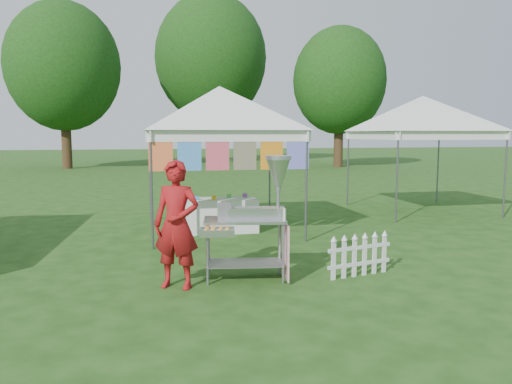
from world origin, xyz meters
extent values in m
plane|color=#1C4012|center=(0.00, 0.00, 0.00)|extent=(120.00, 120.00, 0.00)
cylinder|color=#59595E|center=(-1.42, 2.08, 1.05)|extent=(0.04, 0.04, 2.10)
cylinder|color=#59595E|center=(1.42, 2.08, 1.05)|extent=(0.04, 0.04, 2.10)
cylinder|color=#59595E|center=(-1.42, 4.92, 1.05)|extent=(0.04, 0.04, 2.10)
cylinder|color=#59595E|center=(1.42, 4.92, 1.05)|extent=(0.04, 0.04, 2.10)
cube|color=white|center=(0.00, 2.08, 2.00)|extent=(3.00, 0.03, 0.22)
cube|color=white|center=(0.00, 4.92, 2.00)|extent=(3.00, 0.03, 0.22)
pyramid|color=white|center=(0.00, 3.50, 3.00)|extent=(4.24, 4.24, 0.90)
cylinder|color=#59595E|center=(0.00, 2.08, 2.08)|extent=(3.00, 0.03, 0.03)
cube|color=#FB1B3F|center=(-1.25, 2.08, 1.73)|extent=(0.42, 0.01, 0.70)
cube|color=blue|center=(-0.75, 2.08, 1.73)|extent=(0.42, 0.01, 0.70)
cube|color=#DF1B98|center=(-0.25, 2.08, 1.73)|extent=(0.42, 0.01, 0.70)
cube|color=#E4A10C|center=(0.25, 2.08, 1.73)|extent=(0.42, 0.01, 0.70)
cube|color=#EE401A|center=(0.75, 2.08, 1.73)|extent=(0.42, 0.01, 0.70)
cube|color=purple|center=(1.25, 2.08, 1.73)|extent=(0.42, 0.01, 0.70)
cylinder|color=#59595E|center=(4.08, 3.58, 1.05)|extent=(0.04, 0.04, 2.10)
cylinder|color=#59595E|center=(6.92, 3.58, 1.05)|extent=(0.04, 0.04, 2.10)
cylinder|color=#59595E|center=(4.08, 6.42, 1.05)|extent=(0.04, 0.04, 2.10)
cylinder|color=#59595E|center=(6.92, 6.42, 1.05)|extent=(0.04, 0.04, 2.10)
cube|color=white|center=(5.50, 3.58, 2.00)|extent=(3.00, 0.03, 0.22)
cube|color=white|center=(5.50, 6.42, 2.00)|extent=(3.00, 0.03, 0.22)
pyramid|color=white|center=(5.50, 5.00, 3.00)|extent=(4.24, 4.24, 0.90)
cylinder|color=#59595E|center=(5.50, 3.58, 2.08)|extent=(3.00, 0.03, 0.03)
cylinder|color=#321D12|center=(-6.00, 24.00, 1.98)|extent=(0.56, 0.56, 3.96)
ellipsoid|color=#205918|center=(-6.00, 24.00, 5.85)|extent=(6.40, 6.40, 7.36)
cylinder|color=#321D12|center=(3.00, 28.00, 2.42)|extent=(0.56, 0.56, 4.84)
ellipsoid|color=#205918|center=(3.00, 28.00, 7.15)|extent=(7.60, 7.60, 8.74)
cylinder|color=#321D12|center=(10.00, 22.00, 1.76)|extent=(0.56, 0.56, 3.52)
ellipsoid|color=#205918|center=(10.00, 22.00, 5.20)|extent=(5.60, 5.60, 6.44)
cylinder|color=gray|center=(-0.73, -0.24, 0.42)|extent=(0.04, 0.04, 0.84)
cylinder|color=gray|center=(0.29, -0.40, 0.42)|extent=(0.04, 0.04, 0.84)
cylinder|color=gray|center=(-0.65, 0.21, 0.42)|extent=(0.04, 0.04, 0.84)
cylinder|color=gray|center=(0.36, 0.05, 0.42)|extent=(0.04, 0.04, 0.84)
cube|color=gray|center=(-0.18, -0.10, 0.23)|extent=(1.14, 0.69, 0.01)
cube|color=#B7B7BC|center=(-0.18, -0.10, 0.84)|extent=(1.20, 0.73, 0.04)
cube|color=#B7B7BC|center=(-0.01, -0.07, 0.93)|extent=(0.82, 0.36, 0.14)
cube|color=gray|center=(-0.45, -0.01, 0.97)|extent=(0.22, 0.23, 0.21)
cylinder|color=gray|center=(0.29, -0.12, 1.27)|extent=(0.05, 0.05, 0.84)
cone|color=#B7B7BC|center=(0.29, -0.12, 1.50)|extent=(0.39, 0.39, 0.38)
cylinder|color=#B7B7BC|center=(0.29, -0.12, 1.71)|extent=(0.41, 0.41, 0.06)
cube|color=#B7B7BC|center=(-0.61, -0.39, 0.75)|extent=(0.49, 0.35, 0.09)
cube|color=pink|center=(0.38, -0.18, 0.42)|extent=(0.13, 0.70, 0.76)
cube|color=white|center=(0.29, -0.43, 0.96)|extent=(0.03, 0.13, 0.17)
imported|color=maroon|center=(-1.13, -0.27, 0.85)|extent=(0.73, 0.63, 1.70)
cube|color=silver|center=(1.01, -0.40, 0.28)|extent=(0.07, 0.04, 0.56)
cube|color=silver|center=(1.19, -0.36, 0.28)|extent=(0.07, 0.04, 0.56)
cube|color=silver|center=(1.36, -0.31, 0.28)|extent=(0.07, 0.04, 0.56)
cube|color=silver|center=(1.54, -0.27, 0.28)|extent=(0.07, 0.04, 0.56)
cube|color=silver|center=(1.71, -0.23, 0.28)|extent=(0.07, 0.04, 0.56)
cube|color=silver|center=(1.89, -0.18, 0.28)|extent=(0.07, 0.04, 0.56)
cube|color=silver|center=(1.45, -0.29, 0.18)|extent=(1.05, 0.28, 0.05)
cube|color=silver|center=(1.45, -0.29, 0.42)|extent=(1.05, 0.28, 0.05)
cube|color=white|center=(-0.17, 3.37, 0.35)|extent=(1.80, 0.70, 0.69)
camera|label=1|loc=(-1.50, -6.79, 2.04)|focal=35.00mm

